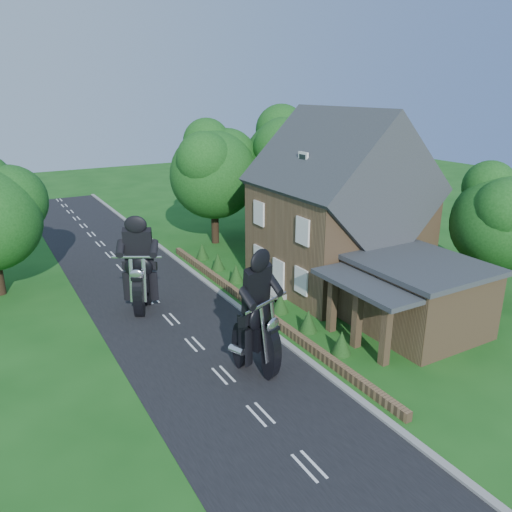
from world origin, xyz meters
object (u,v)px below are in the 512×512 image
house (338,212)px  annex (415,295)px  motorcycle_lead (257,355)px  motorcycle_follow (142,297)px  garden_wall (254,306)px

house → annex: 7.30m
motorcycle_lead → motorcycle_follow: size_ratio=1.03×
motorcycle_follow → motorcycle_lead: bearing=135.0°
house → motorcycle_lead: house is taller
house → annex: (-0.62, -6.80, -2.58)m
motorcycle_lead → house: bearing=-166.6°
garden_wall → motorcycle_follow: 5.90m
garden_wall → motorcycle_lead: size_ratio=12.70×
garden_wall → annex: size_ratio=3.12×
garden_wall → annex: bearing=-46.2°
annex → motorcycle_follow: (-10.78, 8.51, -0.99)m
motorcycle_lead → motorcycle_follow: bearing=-96.6°
garden_wall → house: size_ratio=2.15×
house → annex: house is taller
house → motorcycle_follow: bearing=171.5°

